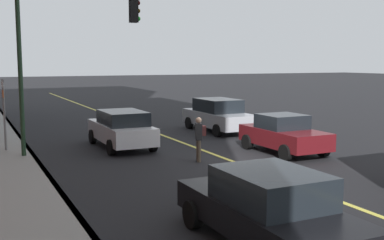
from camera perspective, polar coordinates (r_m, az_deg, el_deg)
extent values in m
plane|color=black|center=(16.89, 4.77, -4.96)|extent=(200.00, 200.00, 0.00)
cube|color=gray|center=(14.67, -21.79, -7.01)|extent=(80.00, 2.67, 0.15)
cube|color=slate|center=(14.80, -16.91, -6.69)|extent=(80.00, 0.16, 0.15)
cube|color=#D8CC4C|center=(16.89, 4.77, -4.94)|extent=(80.00, 0.16, 0.01)
cube|color=black|center=(9.30, 9.01, -11.40)|extent=(4.48, 1.75, 0.58)
cube|color=black|center=(9.03, 9.54, -8.01)|extent=(2.04, 1.61, 0.62)
cylinder|color=black|center=(10.19, 0.09, -11.34)|extent=(0.60, 0.22, 0.60)
cylinder|color=black|center=(11.01, 8.27, -10.00)|extent=(0.60, 0.22, 0.60)
cube|color=#A8AAB2|center=(23.87, 3.19, 0.18)|extent=(4.70, 1.83, 0.70)
cube|color=black|center=(23.85, 3.13, 1.79)|extent=(2.42, 1.68, 0.64)
cylinder|color=black|center=(23.05, 6.99, -0.99)|extent=(0.60, 0.22, 0.60)
cylinder|color=black|center=(22.14, 3.08, -1.28)|extent=(0.60, 0.22, 0.60)
cylinder|color=black|center=(25.69, 3.27, -0.11)|extent=(0.60, 0.22, 0.60)
cylinder|color=black|center=(24.88, -0.35, -0.34)|extent=(0.60, 0.22, 0.60)
cube|color=silver|center=(19.61, -8.56, -1.42)|extent=(4.35, 1.71, 0.69)
cube|color=black|center=(19.27, -8.35, 0.28)|extent=(2.33, 1.58, 0.54)
cylinder|color=black|center=(20.82, -11.91, -1.96)|extent=(0.60, 0.22, 0.60)
cylinder|color=black|center=(21.27, -7.52, -1.67)|extent=(0.60, 0.22, 0.60)
cylinder|color=black|center=(18.08, -9.73, -3.27)|extent=(0.60, 0.22, 0.60)
cylinder|color=black|center=(18.60, -4.76, -2.90)|extent=(0.60, 0.22, 0.60)
cube|color=#591116|center=(18.55, 11.02, -2.03)|extent=(3.81, 1.74, 0.64)
cube|color=black|center=(18.57, 10.82, -0.16)|extent=(1.55, 1.60, 0.54)
cylinder|color=black|center=(18.17, 15.52, -3.38)|extent=(0.60, 0.22, 0.60)
cylinder|color=black|center=(17.11, 11.23, -3.89)|extent=(0.60, 0.22, 0.60)
cylinder|color=black|center=(20.10, 10.81, -2.25)|extent=(0.60, 0.22, 0.60)
cylinder|color=black|center=(19.15, 6.71, -2.64)|extent=(0.60, 0.22, 0.60)
cylinder|color=brown|center=(16.60, 0.84, -3.78)|extent=(0.18, 0.18, 0.78)
cylinder|color=brown|center=(16.80, 0.76, -3.65)|extent=(0.18, 0.18, 0.78)
cube|color=#262628|center=(16.58, 0.80, -1.40)|extent=(0.43, 0.33, 0.58)
sphere|color=tan|center=(16.53, 0.80, -0.03)|extent=(0.21, 0.21, 0.21)
cube|color=#592626|center=(16.60, 1.38, -1.29)|extent=(0.30, 0.24, 0.34)
cylinder|color=#1E3823|center=(17.80, -20.01, 5.33)|extent=(0.16, 0.16, 6.21)
cube|color=black|center=(18.79, -7.06, 12.96)|extent=(0.28, 0.30, 0.90)
sphere|color=#360605|center=(18.88, -6.54, 13.85)|extent=(0.18, 0.18, 0.18)
sphere|color=#392905|center=(18.85, -6.53, 12.95)|extent=(0.18, 0.18, 0.18)
sphere|color=green|center=(18.82, -6.52, 12.04)|extent=(0.18, 0.18, 0.18)
cylinder|color=slate|center=(19.25, -21.69, 0.35)|extent=(0.08, 0.08, 2.86)
cube|color=white|center=(19.15, -21.92, 4.00)|extent=(0.60, 0.02, 0.20)
cube|color=#DB5919|center=(19.17, -21.87, 2.95)|extent=(0.44, 0.02, 0.28)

